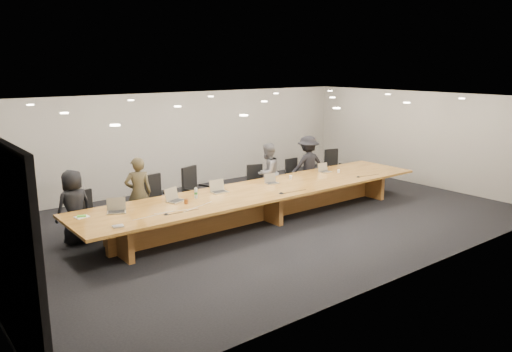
{
  "coord_description": "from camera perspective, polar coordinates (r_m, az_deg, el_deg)",
  "views": [
    {
      "loc": [
        -7.07,
        -8.78,
        3.59
      ],
      "look_at": [
        0.0,
        0.3,
        1.0
      ],
      "focal_mm": 35.0,
      "sensor_mm": 36.0,
      "label": 1
    }
  ],
  "objects": [
    {
      "name": "ground",
      "position": [
        11.83,
        0.9,
        -4.98
      ],
      "size": [
        12.0,
        12.0,
        0.0
      ],
      "primitive_type": "plane",
      "color": "black",
      "rests_on": "ground"
    },
    {
      "name": "back_wall",
      "position": [
        14.77,
        -8.87,
        4.01
      ],
      "size": [
        12.0,
        0.02,
        2.8
      ],
      "primitive_type": "cube",
      "color": "beige",
      "rests_on": "ground"
    },
    {
      "name": "conference_table",
      "position": [
        11.68,
        0.9,
        -2.55
      ],
      "size": [
        9.0,
        1.8,
        0.75
      ],
      "color": "brown",
      "rests_on": "ground"
    },
    {
      "name": "chair_far_left",
      "position": [
        11.07,
        -18.41,
        -4.16
      ],
      "size": [
        0.65,
        0.65,
        1.01
      ],
      "primitive_type": null,
      "rotation": [
        0.0,
        0.0,
        0.3
      ],
      "color": "black",
      "rests_on": "ground"
    },
    {
      "name": "chair_left",
      "position": [
        11.63,
        -11.12,
        -2.6
      ],
      "size": [
        0.66,
        0.66,
        1.14
      ],
      "primitive_type": null,
      "rotation": [
        0.0,
        0.0,
        0.14
      ],
      "color": "black",
      "rests_on": "ground"
    },
    {
      "name": "chair_mid_left",
      "position": [
        12.1,
        -6.72,
        -1.71
      ],
      "size": [
        0.78,
        0.78,
        1.2
      ],
      "primitive_type": null,
      "rotation": [
        0.0,
        0.0,
        0.34
      ],
      "color": "black",
      "rests_on": "ground"
    },
    {
      "name": "chair_mid_right",
      "position": [
        13.02,
        0.18,
        -0.97
      ],
      "size": [
        0.65,
        0.65,
        1.03
      ],
      "primitive_type": null,
      "rotation": [
        0.0,
        0.0,
        -0.28
      ],
      "color": "black",
      "rests_on": "ground"
    },
    {
      "name": "chair_right",
      "position": [
        14.07,
        4.57,
        -0.02
      ],
      "size": [
        0.52,
        0.52,
        1.01
      ],
      "primitive_type": null,
      "rotation": [
        0.0,
        0.0,
        -0.02
      ],
      "color": "black",
      "rests_on": "ground"
    },
    {
      "name": "chair_far_right",
      "position": [
        15.13,
        9.04,
        0.96
      ],
      "size": [
        0.66,
        0.66,
        1.11
      ],
      "primitive_type": null,
      "rotation": [
        0.0,
        0.0,
        -0.18
      ],
      "color": "black",
      "rests_on": "ground"
    },
    {
      "name": "person_a",
      "position": [
        10.79,
        -20.09,
        -3.3
      ],
      "size": [
        0.83,
        0.63,
        1.53
      ],
      "primitive_type": "imported",
      "rotation": [
        0.0,
        0.0,
        3.34
      ],
      "color": "black",
      "rests_on": "ground"
    },
    {
      "name": "person_b",
      "position": [
        11.29,
        -13.29,
        -1.92
      ],
      "size": [
        0.67,
        0.53,
        1.62
      ],
      "primitive_type": "imported",
      "rotation": [
        0.0,
        0.0,
        2.87
      ],
      "color": "#39321F",
      "rests_on": "ground"
    },
    {
      "name": "person_c",
      "position": [
        13.12,
        1.34,
        0.36
      ],
      "size": [
        0.91,
        0.8,
        1.58
      ],
      "primitive_type": "imported",
      "rotation": [
        0.0,
        0.0,
        3.45
      ],
      "color": "#5A5A5D",
      "rests_on": "ground"
    },
    {
      "name": "person_d",
      "position": [
        14.03,
        5.95,
        1.25
      ],
      "size": [
        1.15,
        0.78,
        1.65
      ],
      "primitive_type": "imported",
      "rotation": [
        0.0,
        0.0,
        2.97
      ],
      "color": "black",
      "rests_on": "ground"
    },
    {
      "name": "laptop_a",
      "position": [
        10.11,
        -15.71,
        -3.28
      ],
      "size": [
        0.44,
        0.39,
        0.28
      ],
      "primitive_type": null,
      "rotation": [
        0.0,
        0.0,
        -0.41
      ],
      "color": "tan",
      "rests_on": "conference_table"
    },
    {
      "name": "laptop_b",
      "position": [
        10.65,
        -9.13,
        -2.14
      ],
      "size": [
        0.44,
        0.37,
        0.29
      ],
      "primitive_type": null,
      "rotation": [
        0.0,
        0.0,
        0.33
      ],
      "color": "tan",
      "rests_on": "conference_table"
    },
    {
      "name": "laptop_c",
      "position": [
        11.28,
        -4.17,
        -1.18
      ],
      "size": [
        0.38,
        0.28,
        0.29
      ],
      "primitive_type": null,
      "rotation": [
        0.0,
        0.0,
        -0.05
      ],
      "color": "#C2B794",
      "rests_on": "conference_table"
    },
    {
      "name": "laptop_d",
      "position": [
        12.1,
        1.85,
        -0.32
      ],
      "size": [
        0.34,
        0.28,
        0.24
      ],
      "primitive_type": null,
      "rotation": [
        0.0,
        0.0,
        -0.2
      ],
      "color": "tan",
      "rests_on": "conference_table"
    },
    {
      "name": "laptop_e",
      "position": [
        13.51,
        7.92,
        0.96
      ],
      "size": [
        0.33,
        0.26,
        0.24
      ],
      "primitive_type": null,
      "rotation": [
        0.0,
        0.0,
        -0.12
      ],
      "color": "#C0B292",
      "rests_on": "conference_table"
    },
    {
      "name": "water_bottle",
      "position": [
        10.86,
        -6.89,
        -1.96
      ],
      "size": [
        0.09,
        0.09,
        0.23
      ],
      "primitive_type": "cylinder",
      "rotation": [
        0.0,
        0.0,
        -0.3
      ],
      "color": "#ADBDB8",
      "rests_on": "conference_table"
    },
    {
      "name": "amber_mug",
      "position": [
        10.47,
        -7.99,
        -2.88
      ],
      "size": [
        0.09,
        0.09,
        0.1
      ],
      "primitive_type": "cylinder",
      "rotation": [
        0.0,
        0.0,
        0.08
      ],
      "color": "brown",
      "rests_on": "conference_table"
    },
    {
      "name": "paper_cup_near",
      "position": [
        12.6,
        3.99,
        -0.15
      ],
      "size": [
        0.08,
        0.08,
        0.1
      ],
      "primitive_type": "cone",
      "rotation": [
        0.0,
        0.0,
        -0.02
      ],
      "color": "beige",
      "rests_on": "conference_table"
    },
    {
      "name": "paper_cup_far",
      "position": [
        13.51,
        9.43,
        0.56
      ],
      "size": [
        0.09,
        0.09,
        0.08
      ],
      "primitive_type": "cone",
      "rotation": [
        0.0,
        0.0,
        0.41
      ],
      "color": "white",
      "rests_on": "conference_table"
    },
    {
      "name": "notepad",
      "position": [
        10.05,
        -19.29,
        -4.43
      ],
      "size": [
        0.27,
        0.23,
        0.01
      ],
      "primitive_type": "cube",
      "rotation": [
        0.0,
        0.0,
        0.15
      ],
      "color": "white",
      "rests_on": "conference_table"
    },
    {
      "name": "lime_gadget",
      "position": [
        10.03,
        -19.32,
        -4.34
      ],
      "size": [
        0.19,
        0.14,
        0.03
      ],
      "primitive_type": "cube",
      "rotation": [
        0.0,
        0.0,
        -0.35
      ],
      "color": "#58B12F",
      "rests_on": "notepad"
    },
    {
      "name": "av_box",
      "position": [
        9.26,
        -15.49,
        -5.57
      ],
      "size": [
        0.22,
        0.18,
        0.03
      ],
      "primitive_type": "cube",
      "rotation": [
        0.0,
        0.0,
        -0.19
      ],
      "color": "#A3A3A8",
      "rests_on": "conference_table"
    },
    {
      "name": "mic_left",
      "position": [
        9.79,
        -10.24,
        -4.3
      ],
      "size": [
        0.11,
        0.11,
        0.03
      ],
      "primitive_type": "cone",
      "rotation": [
        0.0,
        0.0,
        0.07
      ],
      "color": "black",
      "rests_on": "conference_table"
    },
    {
      "name": "mic_center",
      "position": [
        11.19,
        2.91,
        -1.95
      ],
      "size": [
        0.16,
        0.16,
        0.03
      ],
      "primitive_type": "cone",
      "rotation": [
        0.0,
        0.0,
        0.41
      ],
      "color": "black",
      "rests_on": "conference_table"
    },
    {
      "name": "mic_right",
      "position": [
        13.07,
        11.61,
        -0.07
      ],
      "size": [
        0.13,
        0.13,
        0.03
      ],
      "primitive_type": "cone",
      "rotation": [
        0.0,
        0.0,
        0.23
      ],
      "color": "black",
      "rests_on": "conference_table"
    }
  ]
}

